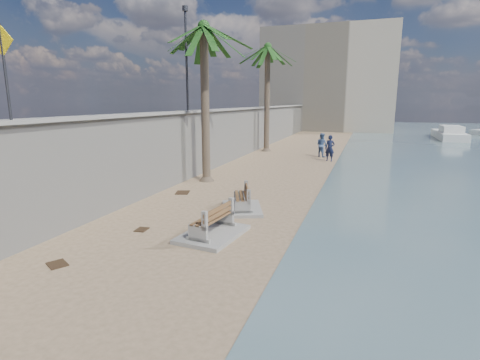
# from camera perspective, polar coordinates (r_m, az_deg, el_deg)

# --- Properties ---
(ground_plane) EXTENTS (140.00, 140.00, 0.00)m
(ground_plane) POSITION_cam_1_polar(r_m,az_deg,el_deg) (8.25, -13.23, -18.19)
(ground_plane) COLOR #967A5C
(seawall) EXTENTS (0.45, 70.00, 3.50)m
(seawall) POSITION_cam_1_polar(r_m,az_deg,el_deg) (27.64, -0.50, 7.05)
(seawall) COLOR gray
(seawall) RESTS_ON ground_plane
(wall_cap) EXTENTS (0.80, 70.00, 0.12)m
(wall_cap) POSITION_cam_1_polar(r_m,az_deg,el_deg) (27.55, -0.50, 10.79)
(wall_cap) COLOR gray
(wall_cap) RESTS_ON seawall
(end_building) EXTENTS (18.00, 12.00, 14.00)m
(end_building) POSITION_cam_1_polar(r_m,az_deg,el_deg) (58.35, 13.46, 14.46)
(end_building) COLOR #B7AA93
(end_building) RESTS_ON ground_plane
(bench_near) EXTENTS (1.81, 2.45, 0.96)m
(bench_near) POSITION_cam_1_polar(r_m,az_deg,el_deg) (11.61, -4.23, -6.58)
(bench_near) COLOR gray
(bench_near) RESTS_ON ground_plane
(bench_far) EXTENTS (2.15, 2.53, 0.90)m
(bench_far) POSITION_cam_1_polar(r_m,az_deg,el_deg) (14.31, 0.26, -3.08)
(bench_far) COLOR gray
(bench_far) RESTS_ON ground_plane
(palm_mid) EXTENTS (5.00, 5.00, 8.54)m
(palm_mid) POSITION_cam_1_polar(r_m,az_deg,el_deg) (19.57, -5.54, 21.98)
(palm_mid) COLOR brown
(palm_mid) RESTS_ON ground_plane
(palm_back) EXTENTS (5.00, 5.00, 9.24)m
(palm_back) POSITION_cam_1_polar(r_m,az_deg,el_deg) (31.54, 4.26, 19.36)
(palm_back) COLOR brown
(palm_back) RESTS_ON ground_plane
(pedestrian_sign) EXTENTS (0.78, 0.07, 2.40)m
(pedestrian_sign) POSITION_cam_1_polar(r_m,az_deg,el_deg) (11.71, -32.34, 15.34)
(pedestrian_sign) COLOR #2D2D33
(pedestrian_sign) RESTS_ON wall_cap
(streetlight) EXTENTS (0.28, 0.28, 5.12)m
(streetlight) POSITION_cam_1_polar(r_m,az_deg,el_deg) (20.29, -8.19, 19.02)
(streetlight) COLOR #2D2D33
(streetlight) RESTS_ON wall_cap
(person_a) EXTENTS (0.83, 0.64, 2.07)m
(person_a) POSITION_cam_1_polar(r_m,az_deg,el_deg) (26.73, 13.55, 5.02)
(person_a) COLOR #131A36
(person_a) RESTS_ON ground_plane
(person_b) EXTENTS (1.20, 1.14, 1.98)m
(person_b) POSITION_cam_1_polar(r_m,az_deg,el_deg) (28.63, 12.35, 5.42)
(person_b) COLOR #466191
(person_b) RESTS_ON ground_plane
(yacht_far) EXTENTS (2.58, 8.92, 1.50)m
(yacht_far) POSITION_cam_1_polar(r_m,az_deg,el_deg) (47.83, 29.22, 5.93)
(yacht_far) COLOR silver
(yacht_far) RESTS_ON bay_water
(debris_b) EXTENTS (0.67, 0.63, 0.03)m
(debris_b) POSITION_cam_1_polar(r_m,az_deg,el_deg) (10.85, -26.08, -11.45)
(debris_b) COLOR #382616
(debris_b) RESTS_ON ground_plane
(debris_c) EXTENTS (0.77, 0.86, 0.03)m
(debris_c) POSITION_cam_1_polar(r_m,az_deg,el_deg) (17.26, -8.76, -1.89)
(debris_c) COLOR #382616
(debris_c) RESTS_ON ground_plane
(debris_d) EXTENTS (0.40, 0.47, 0.03)m
(debris_d) POSITION_cam_1_polar(r_m,az_deg,el_deg) (12.65, -14.75, -7.31)
(debris_d) COLOR #382616
(debris_d) RESTS_ON ground_plane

